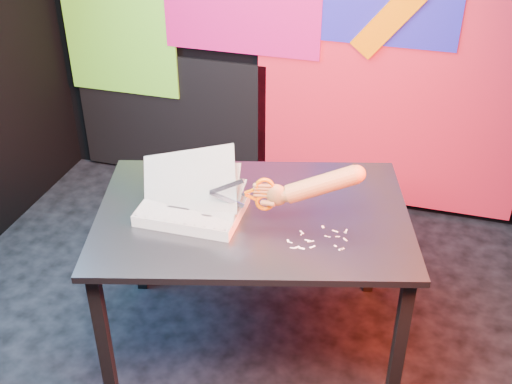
% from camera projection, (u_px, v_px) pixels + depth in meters
% --- Properties ---
extents(room, '(3.01, 3.01, 2.71)m').
position_uv_depth(room, '(189.00, 87.00, 2.38)').
color(room, black).
rests_on(room, ground).
extents(backdrop, '(2.88, 0.05, 2.08)m').
position_uv_depth(backdrop, '(293.00, 56.00, 3.76)').
color(backdrop, red).
rests_on(backdrop, ground).
extents(work_table, '(1.52, 1.20, 0.75)m').
position_uv_depth(work_table, '(253.00, 227.00, 2.79)').
color(work_table, black).
rests_on(work_table, ground).
extents(printout_stack, '(0.48, 0.32, 0.32)m').
position_uv_depth(printout_stack, '(192.00, 208.00, 2.72)').
color(printout_stack, white).
rests_on(printout_stack, work_table).
extents(scissors, '(0.26, 0.07, 0.15)m').
position_uv_depth(scissors, '(260.00, 194.00, 2.60)').
color(scissors, '#959CB1').
rests_on(scissors, printout_stack).
extents(hand_forearm, '(0.43, 0.14, 0.20)m').
position_uv_depth(hand_forearm, '(314.00, 186.00, 2.56)').
color(hand_forearm, '#B56C39').
rests_on(hand_forearm, work_table).
extents(paper_clippings, '(0.24, 0.19, 0.00)m').
position_uv_depth(paper_clippings, '(319.00, 240.00, 2.58)').
color(paper_clippings, white).
rests_on(paper_clippings, work_table).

